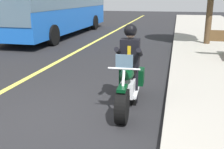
# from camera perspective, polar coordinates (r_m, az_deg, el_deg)

# --- Properties ---
(ground_plane) EXTENTS (80.00, 80.00, 0.00)m
(ground_plane) POSITION_cam_1_polar(r_m,az_deg,el_deg) (5.39, -11.41, -9.28)
(ground_plane) COLOR black
(motorcycle_main) EXTENTS (2.22, 0.65, 1.26)m
(motorcycle_main) POSITION_cam_1_polar(r_m,az_deg,el_deg) (5.78, 3.47, -2.37)
(motorcycle_main) COLOR black
(motorcycle_main) RESTS_ON ground_plane
(rider_main) EXTENTS (0.64, 0.56, 1.74)m
(rider_main) POSITION_cam_1_polar(r_m,az_deg,el_deg) (5.80, 3.78, 3.69)
(rider_main) COLOR black
(rider_main) RESTS_ON ground_plane
(bus_near) EXTENTS (11.05, 2.70, 3.30)m
(bus_near) POSITION_cam_1_polar(r_m,az_deg,el_deg) (17.01, -11.09, 14.45)
(bus_near) COLOR blue
(bus_near) RESTS_ON ground_plane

